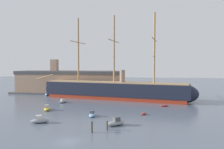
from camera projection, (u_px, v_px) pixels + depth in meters
name	position (u px, v px, depth m)	size (l,w,h in m)	color
ground_plane	(69.00, 142.00, 38.23)	(400.00, 400.00, 0.00)	slate
tall_ship	(114.00, 90.00, 86.40)	(71.16, 20.16, 34.48)	maroon
motorboat_foreground_left	(40.00, 120.00, 50.78)	(4.78, 3.21, 1.86)	gray
motorboat_foreground_right	(116.00, 123.00, 48.61)	(4.91, 4.50, 1.98)	gray
motorboat_near_centre	(92.00, 115.00, 57.01)	(1.83, 3.87, 1.58)	#7FB2D6
motorboat_mid_left	(47.00, 108.00, 64.75)	(3.01, 4.59, 1.79)	gold
dinghy_mid_right	(144.00, 114.00, 59.14)	(2.14, 2.51, 0.55)	#B22D28
motorboat_alongside_bow	(63.00, 102.00, 77.56)	(3.18, 3.74, 1.48)	gray
dinghy_alongside_stern	(164.00, 106.00, 70.75)	(2.80, 1.78, 0.61)	#B22D28
motorboat_far_left	(47.00, 94.00, 96.41)	(3.06, 4.18, 1.62)	#7FB2D6
dinghy_far_right	(176.00, 98.00, 88.25)	(1.66, 2.16, 0.47)	orange
motorboat_distant_centre	(116.00, 93.00, 102.63)	(2.35, 3.84, 1.50)	gold
mooring_piling_nearest	(92.00, 127.00, 43.51)	(0.35, 0.35, 2.33)	#423323
mooring_piling_left_pair	(107.00, 126.00, 44.98)	(0.35, 0.35, 2.04)	#4C3D2D
dockside_warehouse_left	(70.00, 82.00, 105.56)	(57.17, 16.93, 16.96)	#565659
seagull_in_flight	(107.00, 62.00, 69.15)	(0.80, 1.03, 0.13)	silver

